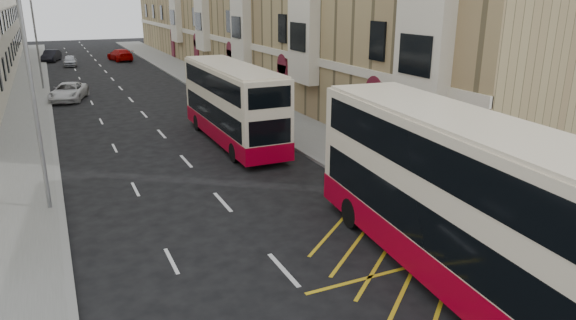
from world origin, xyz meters
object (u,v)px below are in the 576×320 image
double_decker_rear (232,104)px  car_dark (51,56)px  car_silver (70,61)px  street_lamp_near (34,93)px  car_red (120,55)px  pedestrian_far (434,199)px  double_decker_front (453,197)px  white_van (68,92)px  street_lamp_far (36,37)px

double_decker_rear → car_dark: (-8.56, 46.47, -1.52)m
car_silver → street_lamp_near: bearing=-90.1°
car_red → pedestrian_far: bearing=82.9°
street_lamp_near → pedestrian_far: (12.70, -7.28, -3.65)m
pedestrian_far → car_silver: bearing=-44.4°
street_lamp_near → double_decker_front: bearing=-43.7°
street_lamp_near → double_decker_rear: 11.84m
street_lamp_near → car_red: 50.76m
white_van → car_silver: white_van is taller
pedestrian_far → car_red: bearing=-51.1°
street_lamp_near → pedestrian_far: street_lamp_near is taller
street_lamp_near → car_silver: (3.05, 46.70, -4.00)m
car_silver → car_dark: car_dark is taller
pedestrian_far → street_lamp_near: bearing=5.6°
street_lamp_far → car_red: 22.17m
double_decker_rear → double_decker_front: bearing=-86.1°
street_lamp_near → car_silver: size_ratio=2.13×
car_red → double_decker_front: bearing=80.8°
white_van → car_silver: bearing=102.5°
street_lamp_near → car_dark: street_lamp_near is taller
car_red → car_silver: bearing=15.7°
car_dark → car_red: bearing=-5.4°
double_decker_front → car_red: double_decker_front is taller
street_lamp_far → pedestrian_far: (12.70, -37.28, -3.65)m
double_decker_rear → pedestrian_far: (2.99, -13.61, -1.27)m
street_lamp_far → pedestrian_far: size_ratio=4.81×
pedestrian_far → white_van: bearing=-35.3°
double_decker_front → car_silver: bearing=103.3°
double_decker_front → double_decker_rear: (-1.01, 16.59, -0.23)m
street_lamp_far → car_silver: bearing=79.6°
car_red → double_decker_rear: bearing=80.0°
white_van → car_red: size_ratio=0.95×
pedestrian_far → car_silver: 54.83m
double_decker_rear → pedestrian_far: bearing=-77.2°
street_lamp_far → white_van: (1.81, -6.17, -3.94)m
car_silver → street_lamp_far: bearing=-96.7°
double_decker_rear → car_silver: size_ratio=2.95×
street_lamp_near → car_dark: size_ratio=1.81×
double_decker_front → white_van: bearing=110.3°
double_decker_front → double_decker_rear: bearing=99.1°
street_lamp_far → car_red: street_lamp_far is taller
street_lamp_far → car_red: (9.27, 19.76, -3.87)m
pedestrian_far → car_red: size_ratio=0.32×
double_decker_rear → car_red: double_decker_rear is taller
car_dark → double_decker_front: bearing=-66.2°
double_decker_rear → pedestrian_far: 14.00m
street_lamp_near → car_silver: bearing=86.3°
white_van → street_lamp_near: bearing=-78.7°
double_decker_rear → white_van: (-7.90, 17.50, -1.55)m
double_decker_front → car_red: bearing=97.0°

